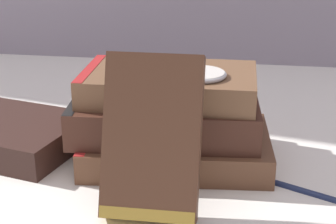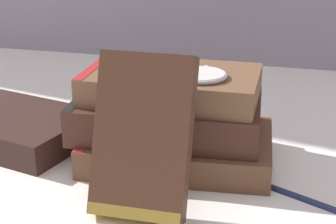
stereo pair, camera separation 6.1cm
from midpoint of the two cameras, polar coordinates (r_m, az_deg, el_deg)
ground_plane at (r=0.64m, az=-4.55°, el=-7.11°), size 3.00×3.00×0.00m
book_flat_bottom at (r=0.69m, az=-2.09°, el=-3.57°), size 0.23×0.16×0.04m
book_flat_middle at (r=0.67m, az=-3.29°, el=-0.38°), size 0.23×0.15×0.04m
book_flat_top at (r=0.66m, az=-2.96°, el=2.76°), size 0.20×0.12×0.03m
book_leaning_front at (r=0.56m, az=-4.76°, el=-3.12°), size 0.10×0.08×0.16m
pocket_watch at (r=0.64m, az=0.61°, el=3.83°), size 0.06×0.06×0.01m
reading_glasses at (r=0.83m, az=-7.00°, el=-0.37°), size 0.10×0.06×0.00m
fountain_pen at (r=0.62m, az=11.60°, el=-8.00°), size 0.11×0.06×0.01m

